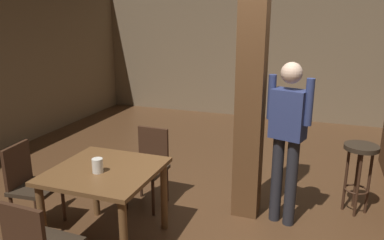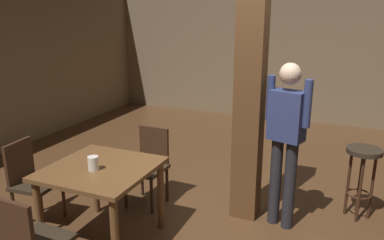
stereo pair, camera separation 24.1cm
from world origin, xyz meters
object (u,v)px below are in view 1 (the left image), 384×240
at_px(chair_west, 29,182).
at_px(standing_person, 287,133).
at_px(chair_north, 149,163).
at_px(dining_table, 106,182).
at_px(napkin_cup, 98,166).
at_px(bar_stool_near, 360,162).

height_order(chair_west, standing_person, standing_person).
relative_size(chair_north, standing_person, 0.52).
bearing_deg(standing_person, chair_west, -158.37).
relative_size(dining_table, napkin_cup, 7.27).
height_order(napkin_cup, standing_person, standing_person).
bearing_deg(dining_table, standing_person, 31.65).
bearing_deg(napkin_cup, dining_table, 80.96).
xyz_separation_m(chair_north, standing_person, (1.52, 0.09, 0.50)).
distance_m(dining_table, bar_stool_near, 2.72).
bearing_deg(chair_west, standing_person, 21.63).
xyz_separation_m(standing_person, bar_stool_near, (0.75, 0.50, -0.40)).
bearing_deg(napkin_cup, bar_stool_near, 33.62).
relative_size(chair_west, napkin_cup, 6.73).
height_order(standing_person, bar_stool_near, standing_person).
bearing_deg(bar_stool_near, chair_west, -155.37).
distance_m(dining_table, chair_north, 0.87).
xyz_separation_m(chair_north, napkin_cup, (-0.04, -0.95, 0.34)).
relative_size(napkin_cup, standing_person, 0.08).
distance_m(dining_table, napkin_cup, 0.21).
relative_size(standing_person, bar_stool_near, 2.16).
distance_m(chair_west, bar_stool_near, 3.52).
bearing_deg(napkin_cup, chair_north, 87.33).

